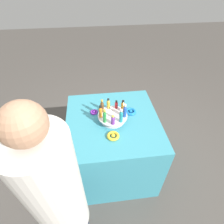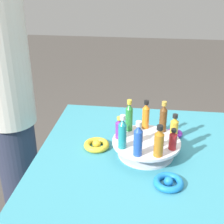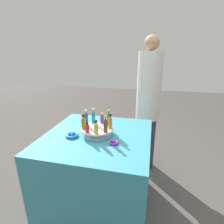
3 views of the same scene
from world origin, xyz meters
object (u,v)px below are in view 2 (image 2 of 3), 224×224
Objects in this scene: bottle_amber at (158,142)px; bottle_gold at (173,128)px; bottle_orange at (145,115)px; ribbon_bow_purple at (173,133)px; bottle_purple at (119,128)px; bottle_teal at (122,133)px; ribbon_bow_gold at (96,145)px; bottle_green at (128,117)px; display_stand at (145,146)px; bottle_blue at (137,140)px; bottle_red at (172,140)px; bottle_brown at (162,118)px; person_figure at (8,99)px; ribbon_bow_blue at (168,182)px.

bottle_gold is (-0.06, -0.13, -0.01)m from bottle_amber.
ribbon_bow_purple is at bearing -155.87° from bottle_orange.
bottle_teal is (-0.02, 0.08, 0.02)m from bottle_purple.
bottle_gold is at bearing -179.01° from ribbon_bow_gold.
bottle_teal is 1.25× the size of bottle_gold.
bottle_green is 1.01× the size of bottle_teal.
bottle_amber is at bearing 144.28° from bottle_purple.
display_stand is 0.15m from bottle_blue.
bottle_teal and bottle_blue have the same top height.
bottle_red is at bearing -155.72° from bottle_blue.
bottle_brown is at bearing 53.67° from ribbon_bow_purple.
ribbon_bow_gold is (0.32, 0.01, -0.10)m from bottle_gold.
bottle_brown reaches higher than bottle_purple.
bottle_amber reaches higher than ribbon_bow_purple.
bottle_amber is at bearing -4.24° from person_figure.
bottle_purple is 0.15m from bottle_blue.
bottle_orange is 0.22m from bottle_blue.
bottle_amber is 1.15× the size of ribbon_bow_gold.
bottle_brown is at bearing 7.21° from person_figure.
bottle_orange is at bearing -15.72° from bottle_brown.
ribbon_bow_gold is (0.26, -0.13, -0.11)m from bottle_amber.
person_figure reaches higher than ribbon_bow_gold.
bottle_red is at bearing 167.20° from ribbon_bow_gold.
bottle_amber is at bearing 44.28° from bottle_red.
bottle_green is 1.26× the size of bottle_gold.
bottle_gold is at bearing 124.28° from bottle_brown.
bottle_brown is 0.97× the size of bottle_blue.
display_stand is at bearing 173.99° from ribbon_bow_gold.
bottle_gold is at bearing -135.72° from bottle_blue.
bottle_orange reaches higher than bottle_red.
display_stand is 1.97× the size of bottle_green.
display_stand is at bearing 14.28° from bottle_gold.
bottle_orange is at bearing -156.10° from ribbon_bow_gold.
bottle_red is (-0.10, 0.05, 0.07)m from display_stand.
ribbon_bow_blue is at bearing 94.15° from bottle_brown.
bottle_blue reaches higher than ribbon_bow_gold.
bottle_gold is at bearing -95.82° from ribbon_bow_blue.
bottle_red is 0.99m from person_figure.
bottle_orange is 1.18× the size of ribbon_bow_gold.
ribbon_bow_gold is at bearing 23.70° from bottle_green.
bottle_amber is 1.13× the size of bottle_gold.
bottle_orange is at bearing -55.72° from bottle_red.
bottle_purple is 0.08m from bottle_teal.
bottle_green is at bearing 24.18° from ribbon_bow_purple.
bottle_blue is (0.10, 0.20, 0.00)m from bottle_brown.
bottle_teal is 0.25m from ribbon_bow_blue.
ribbon_bow_gold is (0.34, 0.15, 0.00)m from ribbon_bow_purple.
bottle_blue is (-0.05, 0.19, -0.00)m from bottle_green.
bottle_brown is at bearing -75.72° from bottle_red.
bottle_brown reaches higher than bottle_gold.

